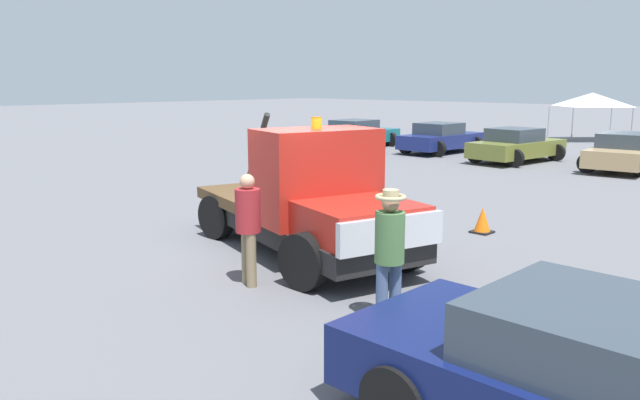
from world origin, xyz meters
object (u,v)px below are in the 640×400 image
at_px(tow_truck, 310,204).
at_px(person_at_hood, 248,222).
at_px(canopy_tent_white, 592,100).
at_px(parked_car_teal, 356,134).
at_px(traffic_cone, 482,221).
at_px(parked_car_tan, 626,152).
at_px(parked_car_olive, 516,146).
at_px(parked_car_navy, 441,138).
at_px(person_near_truck, 390,246).

distance_m(tow_truck, person_at_hood, 1.83).
distance_m(tow_truck, canopy_tent_white, 26.96).
distance_m(parked_car_teal, traffic_cone, 17.31).
bearing_deg(parked_car_tan, parked_car_olive, 93.95).
bearing_deg(traffic_cone, person_at_hood, -99.00).
relative_size(parked_car_teal, parked_car_navy, 1.06).
distance_m(person_near_truck, traffic_cone, 5.65).
distance_m(parked_car_teal, parked_car_tan, 12.02).
bearing_deg(parked_car_navy, tow_truck, -152.87).
relative_size(person_near_truck, person_at_hood, 1.02).
height_order(tow_truck, traffic_cone, tow_truck).
distance_m(tow_truck, parked_car_tan, 15.88).
bearing_deg(parked_car_teal, traffic_cone, -132.53).
bearing_deg(parked_car_navy, parked_car_olive, -99.23).
distance_m(tow_truck, person_near_truck, 3.37).
relative_size(person_near_truck, traffic_cone, 3.24).
bearing_deg(traffic_cone, parked_car_olive, 113.68).
bearing_deg(person_at_hood, traffic_cone, -168.81).
xyz_separation_m(person_at_hood, canopy_tent_white, (-5.55, 28.22, 1.18)).
distance_m(person_near_truck, parked_car_olive, 18.07).
xyz_separation_m(person_at_hood, parked_car_olive, (-4.14, 17.00, -0.36)).
bearing_deg(tow_truck, person_near_truck, -11.60).
xyz_separation_m(parked_car_olive, parked_car_tan, (3.88, 0.65, 0.00)).
xyz_separation_m(tow_truck, canopy_tent_white, (-5.11, 26.44, 1.21)).
distance_m(person_at_hood, parked_car_teal, 20.82).
xyz_separation_m(canopy_tent_white, traffic_cone, (6.43, -22.66, -1.93)).
bearing_deg(parked_car_teal, tow_truck, -143.77).
bearing_deg(person_at_hood, canopy_tent_white, -148.68).
bearing_deg(parked_car_navy, person_near_truck, -147.22).
relative_size(parked_car_olive, canopy_tent_white, 1.38).
distance_m(person_near_truck, canopy_tent_white, 29.17).
distance_m(tow_truck, parked_car_navy, 17.72).
bearing_deg(person_near_truck, tow_truck, -10.92).
bearing_deg(canopy_tent_white, person_at_hood, -78.87).
height_order(parked_car_teal, parked_car_tan, same).
bearing_deg(person_near_truck, parked_car_navy, -42.07).
xyz_separation_m(parked_car_tan, traffic_cone, (1.13, -12.09, -0.40)).
height_order(parked_car_olive, parked_car_tan, same).
relative_size(canopy_tent_white, traffic_cone, 5.93).
bearing_deg(parked_car_navy, canopy_tent_white, -12.16).
height_order(parked_car_navy, canopy_tent_white, canopy_tent_white).
xyz_separation_m(person_at_hood, parked_car_tan, (-0.25, 17.65, -0.36)).
xyz_separation_m(person_near_truck, parked_car_navy, (-10.64, 17.54, -0.40)).
bearing_deg(traffic_cone, canopy_tent_white, 105.84).
bearing_deg(canopy_tent_white, person_near_truck, -73.88).
relative_size(parked_car_tan, traffic_cone, 9.13).
relative_size(tow_truck, person_near_truck, 3.31).
height_order(parked_car_olive, canopy_tent_white, canopy_tent_white).
relative_size(person_at_hood, traffic_cone, 3.17).
relative_size(tow_truck, traffic_cone, 10.71).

